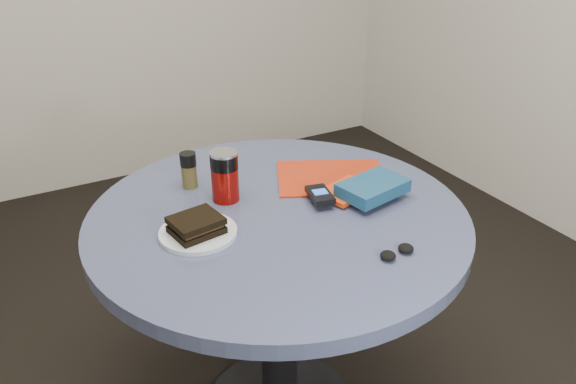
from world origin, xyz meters
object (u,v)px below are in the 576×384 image
red_book (346,191)px  headphones (397,252)px  pepper_grinder (189,170)px  magazine (332,177)px  soda_can (225,176)px  mp3_player (320,195)px  plate (198,233)px  table (279,263)px  novel (373,188)px  sandwich (196,225)px

red_book → headphones: (-0.07, -0.31, -0.00)m
headphones → red_book: bearing=77.5°
pepper_grinder → magazine: (0.38, -0.15, -0.05)m
soda_can → mp3_player: (0.21, -0.14, -0.04)m
magazine → headphones: headphones is taller
magazine → headphones: 0.42m
magazine → mp3_player: (-0.11, -0.11, 0.02)m
plate → magazine: size_ratio=0.61×
table → red_book: 0.27m
table → plate: (-0.23, -0.01, 0.17)m
plate → novel: 0.49m
plate → novel: (0.48, -0.06, 0.03)m
mp3_player → novel: bearing=-20.1°
sandwich → magazine: size_ratio=0.41×
pepper_grinder → novel: bearing=-37.5°
magazine → headphones: size_ratio=3.36×
mp3_player → headphones: mp3_player is taller
headphones → soda_can: bearing=118.0°
soda_can → magazine: bearing=-5.2°
novel → headphones: (-0.11, -0.25, -0.03)m
mp3_player → headphones: size_ratio=1.14×
headphones → table: bearing=114.3°
soda_can → headphones: size_ratio=1.50×
magazine → table: bearing=-130.9°
table → red_book: size_ratio=6.48×
sandwich → soda_can: size_ratio=0.92×
sandwich → novel: (0.49, -0.05, 0.00)m
mp3_player → pepper_grinder: bearing=135.9°
red_book → headphones: 0.31m
table → soda_can: size_ratio=7.09×
mp3_player → headphones: (0.02, -0.30, -0.02)m
novel → sandwich: bearing=162.9°
table → plate: plate is taller
soda_can → magazine: 0.33m
plate → soda_can: soda_can is taller
pepper_grinder → red_book: 0.45m
sandwich → red_book: 0.44m
magazine → mp3_player: bearing=-108.5°
mp3_player → magazine: bearing=45.4°
pepper_grinder → mp3_player: size_ratio=0.97×
soda_can → sandwich: bearing=-134.2°
sandwich → red_book: bearing=0.8°
table → novel: novel is taller
table → magazine: (0.23, 0.10, 0.17)m
table → sandwich: bearing=-176.5°
novel → mp3_player: bearing=148.8°
mp3_player → plate: bearing=178.8°
soda_can → novel: bearing=-29.0°
red_book → table: bearing=160.4°
plate → novel: bearing=-6.8°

